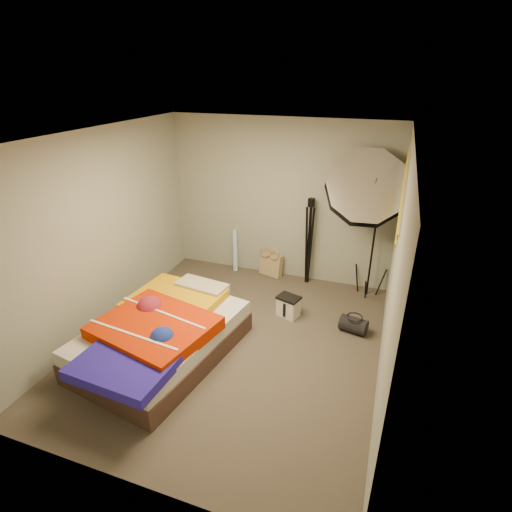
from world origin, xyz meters
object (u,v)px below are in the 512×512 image
at_px(wrapping_roll, 235,250).
at_px(bed, 162,335).
at_px(duffel_bag, 353,325).
at_px(camera_tripod, 309,236).
at_px(camera_case, 288,307).
at_px(photo_umbrella, 366,189).
at_px(tote_bag, 271,265).

xyz_separation_m(wrapping_roll, bed, (0.03, -2.37, -0.07)).
xyz_separation_m(duffel_bag, bed, (-2.08, -1.21, 0.18)).
distance_m(bed, camera_tripod, 2.68).
distance_m(camera_case, duffel_bag, 0.90).
bearing_deg(photo_umbrella, tote_bag, 169.13).
distance_m(tote_bag, camera_tripod, 0.86).
height_order(duffel_bag, bed, bed).
height_order(wrapping_roll, photo_umbrella, photo_umbrella).
distance_m(tote_bag, camera_case, 1.23).
relative_size(tote_bag, wrapping_roll, 0.54).
height_order(duffel_bag, photo_umbrella, photo_umbrella).
bearing_deg(camera_tripod, camera_case, -91.40).
xyz_separation_m(tote_bag, photo_umbrella, (1.38, -0.27, 1.47)).
distance_m(duffel_bag, camera_tripod, 1.58).
distance_m(wrapping_roll, photo_umbrella, 2.42).
bearing_deg(tote_bag, camera_tripod, 13.23).
relative_size(tote_bag, photo_umbrella, 0.16).
xyz_separation_m(camera_case, bed, (-1.19, -1.29, 0.15)).
distance_m(wrapping_roll, camera_case, 1.64).
relative_size(wrapping_roll, camera_case, 2.53).
bearing_deg(bed, wrapping_roll, 90.75).
xyz_separation_m(camera_case, duffel_bag, (0.89, -0.08, -0.03)).
bearing_deg(photo_umbrella, duffel_bag, -83.85).
height_order(wrapping_roll, camera_tripod, camera_tripod).
xyz_separation_m(wrapping_roll, camera_case, (1.22, -1.08, -0.21)).
relative_size(bed, camera_tripod, 1.59).
distance_m(bed, photo_umbrella, 3.21).
height_order(tote_bag, bed, bed).
bearing_deg(duffel_bag, bed, -137.96).
height_order(wrapping_roll, camera_case, wrapping_roll).
height_order(bed, photo_umbrella, photo_umbrella).
height_order(camera_case, camera_tripod, camera_tripod).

